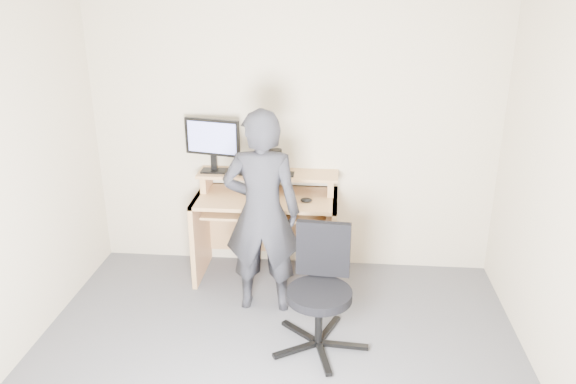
% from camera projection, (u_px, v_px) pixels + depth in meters
% --- Properties ---
extents(back_wall, '(3.50, 0.02, 2.50)m').
position_uv_depth(back_wall, '(293.00, 130.00, 4.80)').
color(back_wall, beige).
rests_on(back_wall, ground).
extents(desk, '(1.20, 0.60, 0.91)m').
position_uv_depth(desk, '(267.00, 215.00, 4.86)').
color(desk, tan).
rests_on(desk, ground).
extents(monitor, '(0.48, 0.14, 0.46)m').
position_uv_depth(monitor, '(212.00, 141.00, 4.72)').
color(monitor, black).
rests_on(monitor, desk).
extents(external_drive, '(0.09, 0.14, 0.20)m').
position_uv_depth(external_drive, '(268.00, 161.00, 4.77)').
color(external_drive, black).
rests_on(external_drive, desk).
extents(travel_mug, '(0.11, 0.11, 0.20)m').
position_uv_depth(travel_mug, '(277.00, 163.00, 4.74)').
color(travel_mug, '#B2B2B7').
rests_on(travel_mug, desk).
extents(smartphone, '(0.07, 0.13, 0.01)m').
position_uv_depth(smartphone, '(290.00, 174.00, 4.75)').
color(smartphone, black).
rests_on(smartphone, desk).
extents(charger, '(0.05, 0.05, 0.03)m').
position_uv_depth(charger, '(241.00, 173.00, 4.74)').
color(charger, black).
rests_on(charger, desk).
extents(headphones, '(0.17, 0.17, 0.06)m').
position_uv_depth(headphones, '(262.00, 169.00, 4.86)').
color(headphones, silver).
rests_on(headphones, desk).
extents(keyboard, '(0.49, 0.35, 0.03)m').
position_uv_depth(keyboard, '(255.00, 209.00, 4.67)').
color(keyboard, black).
rests_on(keyboard, desk).
extents(mouse, '(0.11, 0.08, 0.04)m').
position_uv_depth(mouse, '(306.00, 200.00, 4.59)').
color(mouse, black).
rests_on(mouse, desk).
extents(office_chair, '(0.67, 0.69, 0.86)m').
position_uv_depth(office_chair, '(321.00, 284.00, 3.91)').
color(office_chair, black).
rests_on(office_chair, ground).
extents(person, '(0.60, 0.40, 1.61)m').
position_uv_depth(person, '(262.00, 213.00, 4.24)').
color(person, black).
rests_on(person, ground).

